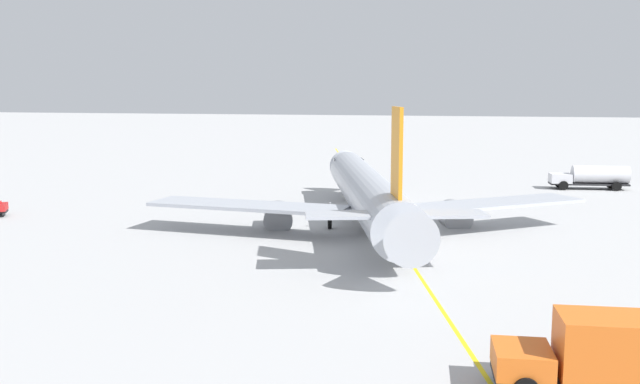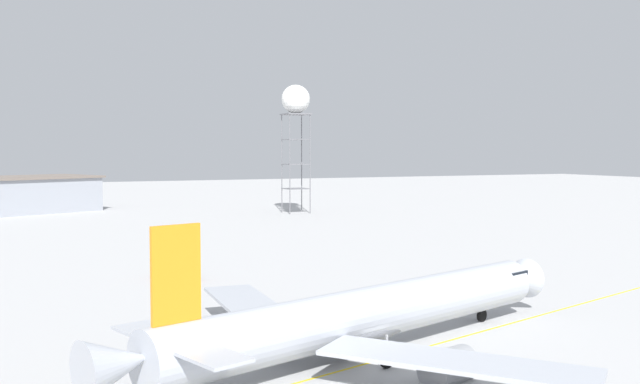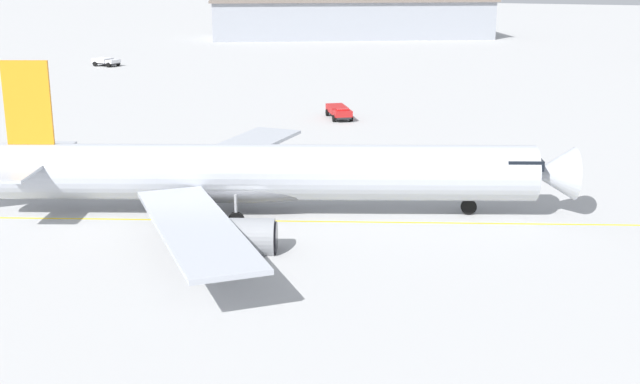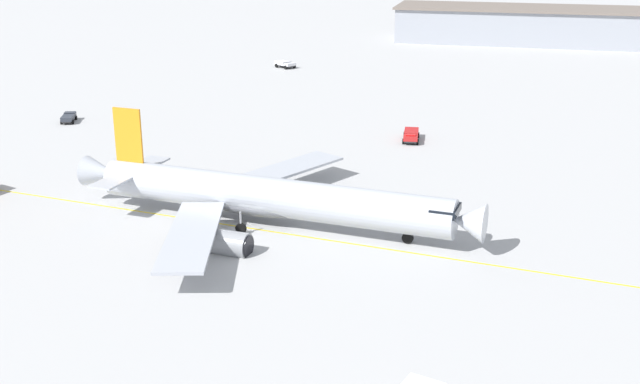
# 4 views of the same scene
# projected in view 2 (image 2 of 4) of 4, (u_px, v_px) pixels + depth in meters

# --- Properties ---
(ground_plane) EXTENTS (600.00, 600.00, 0.00)m
(ground_plane) POSITION_uv_depth(u_px,v_px,m) (374.00, 360.00, 50.27)
(ground_plane) COLOR #B2B2B2
(airliner_main) EXTENTS (42.07, 35.67, 11.06)m
(airliner_main) POSITION_uv_depth(u_px,v_px,m) (365.00, 317.00, 51.59)
(airliner_main) COLOR #B2B7C1
(airliner_main) RESTS_ON ground_plane
(ops_pickup_truck) EXTENTS (4.38, 5.66, 1.41)m
(ops_pickup_truck) POSITION_uv_depth(u_px,v_px,m) (177.00, 272.00, 82.17)
(ops_pickup_truck) COLOR #232326
(ops_pickup_truck) RESTS_ON ground_plane
(radar_tower) EXTENTS (6.75, 6.75, 30.30)m
(radar_tower) POSITION_uv_depth(u_px,v_px,m) (296.00, 103.00, 166.49)
(radar_tower) COLOR slate
(radar_tower) RESTS_ON ground_plane
(taxiway_centreline) EXTENTS (157.65, 47.20, 0.01)m
(taxiway_centreline) POSITION_uv_depth(u_px,v_px,m) (410.00, 351.00, 52.43)
(taxiway_centreline) COLOR yellow
(taxiway_centreline) RESTS_ON ground_plane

